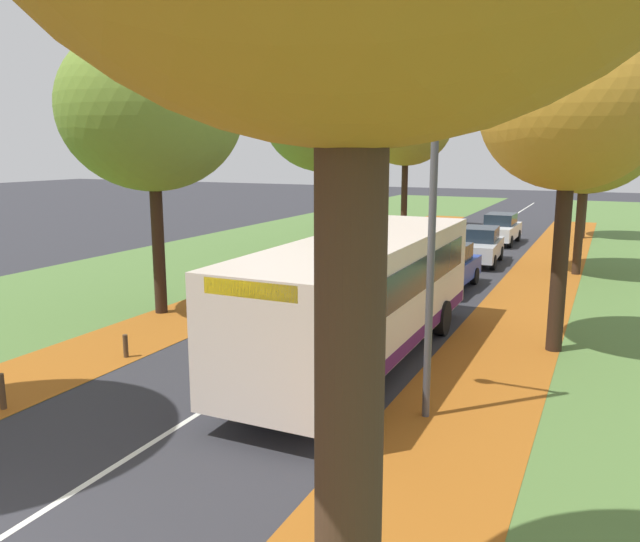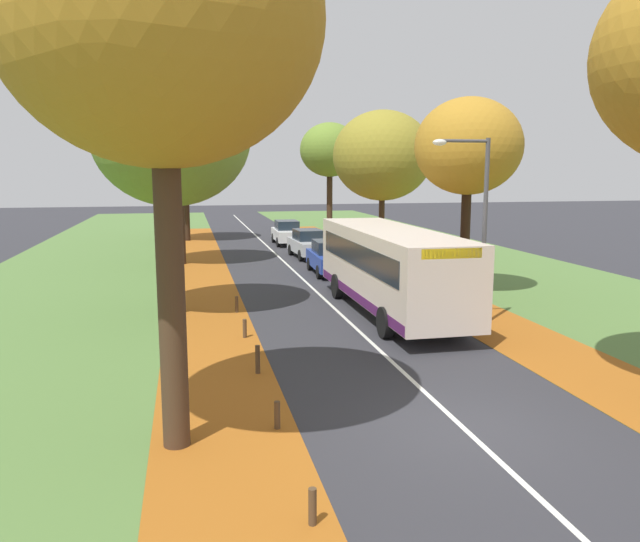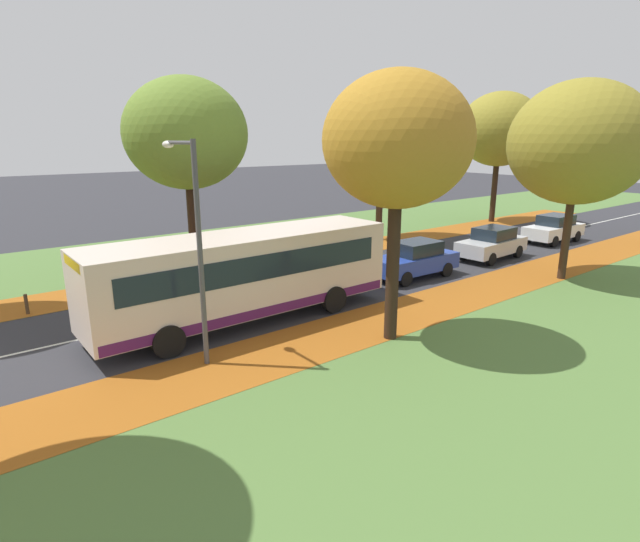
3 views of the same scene
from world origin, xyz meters
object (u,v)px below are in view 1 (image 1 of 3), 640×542
tree_left_mid (325,116)px  car_white_third_in_line (500,229)px  tree_left_far (406,124)px  bollard_fourth (126,346)px  streetlamp_right (414,221)px  tree_right_mid (587,129)px  bus (364,291)px  tree_right_near (571,110)px  bollard_third (2,392)px  bollard_fifth (209,313)px  tree_left_near (152,109)px  car_blue_lead (446,267)px  car_silver_following (479,245)px  tree_right_far (590,124)px

tree_left_mid → car_white_third_in_line: 11.86m
tree_left_far → bollard_fourth: tree_left_far is taller
bollard_fourth → streetlamp_right: streetlamp_right is taller
tree_right_mid → bus: tree_right_mid is taller
bollard_fourth → tree_right_near: bearing=28.2°
car_white_third_in_line → tree_left_far: bearing=150.4°
bollard_third → bollard_fifth: 6.87m
car_white_third_in_line → tree_left_near: bearing=-109.8°
tree_left_mid → tree_right_near: tree_left_mid is taller
car_blue_lead → car_white_third_in_line: same height
tree_left_far → tree_left_near: bearing=-91.1°
car_white_third_in_line → bollard_third: bearing=-100.6°
tree_right_near → bollard_third: bearing=-138.0°
bollard_fifth → car_silver_following: 14.35m
tree_left_near → bollard_fifth: bearing=-10.5°
tree_left_mid → tree_right_far: size_ratio=1.08×
tree_left_near → tree_left_mid: 11.95m
tree_right_far → car_white_third_in_line: 8.01m
tree_left_far → bus: size_ratio=0.89×
tree_right_mid → bollard_third: tree_right_mid is taller
tree_left_mid → bollard_fourth: 17.07m
tree_right_far → bollard_fifth: size_ratio=14.41×
tree_left_mid → bollard_fifth: tree_left_mid is taller
bollard_fifth → car_blue_lead: size_ratio=0.14×
tree_right_near → tree_right_mid: size_ratio=0.94×
tree_right_mid → car_silver_following: bearing=168.2°
bollard_fifth → car_blue_lead: 9.13m
streetlamp_right → tree_right_far: bearing=86.5°
tree_left_near → bollard_fourth: 7.31m
tree_left_far → car_blue_lead: bearing=-67.4°
bollard_fourth → car_white_third_in_line: (5.06, 23.45, 0.52)m
tree_right_near → car_white_third_in_line: bearing=103.4°
tree_right_far → bollard_fourth: (-8.97, -27.57, -6.17)m
bus → car_blue_lead: (-0.16, 8.65, -0.89)m
tree_right_near → bollard_fifth: bearing=-170.2°
tree_right_mid → streetlamp_right: size_ratio=1.39×
tree_left_mid → bollard_fifth: bearing=-81.1°
car_blue_lead → car_silver_following: 5.83m
car_silver_following → car_white_third_in_line: 6.66m
bollard_fourth → car_blue_lead: size_ratio=0.14×
tree_left_near → car_blue_lead: bearing=44.8°
tree_left_mid → bollard_fifth: (1.93, -12.33, -6.26)m
bus → car_silver_following: bus is taller
tree_right_mid → bus: 14.79m
tree_right_mid → bollard_third: (-9.36, -19.37, -5.45)m
tree_left_mid → tree_right_far: 16.05m
tree_left_mid → car_white_third_in_line: (6.96, 7.69, -5.75)m
streetlamp_right → car_white_third_in_line: 23.97m
car_silver_following → car_blue_lead: bearing=-90.8°
bollard_fourth → car_white_third_in_line: size_ratio=0.14×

